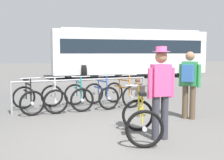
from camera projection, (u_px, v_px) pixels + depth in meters
name	position (u px, v px, depth m)	size (l,w,h in m)	color
ground_plane	(120.00, 140.00, 5.00)	(80.00, 80.00, 0.00)	#605E5B
bike_rack_rail	(83.00, 86.00, 7.68)	(3.90, 0.38, 0.88)	#99999E
racked_bike_black	(28.00, 99.00, 7.33)	(0.89, 1.22, 0.97)	black
racked_bike_white	(54.00, 97.00, 7.58)	(0.68, 1.10, 0.97)	black
racked_bike_teal	(78.00, 96.00, 7.84)	(0.71, 1.11, 0.97)	black
racked_bike_blue	(101.00, 94.00, 8.09)	(0.87, 1.21, 0.97)	black
racked_bike_orange	(122.00, 93.00, 8.35)	(0.89, 1.22, 0.97)	black
featured_bicycle	(140.00, 112.00, 5.17)	(0.93, 1.25, 1.09)	black
person_with_featured_bike	(161.00, 89.00, 4.95)	(0.53, 0.32, 1.72)	#383842
pedestrian_with_backpack	(189.00, 81.00, 6.53)	(0.46, 0.47, 1.64)	brown
bus_distant	(129.00, 51.00, 17.88)	(10.04, 3.52, 3.08)	silver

